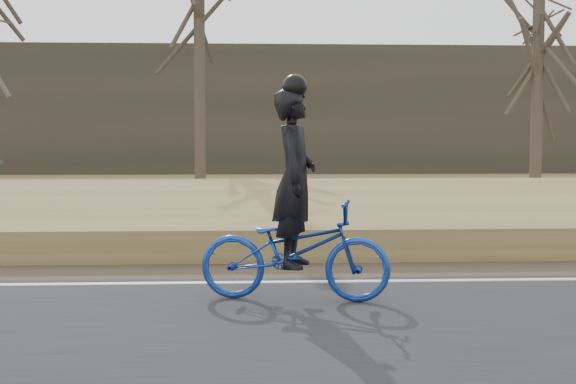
{
  "coord_description": "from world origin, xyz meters",
  "views": [
    {
      "loc": [
        5.22,
        -9.06,
        1.77
      ],
      "look_at": [
        5.74,
        0.5,
        1.1
      ],
      "focal_mm": 50.0,
      "sensor_mm": 36.0,
      "label": 1
    }
  ],
  "objects": [
    {
      "name": "treeline_backdrop",
      "position": [
        0.0,
        30.0,
        3.0
      ],
      "size": [
        120.0,
        4.0,
        6.0
      ],
      "primitive_type": "cube",
      "color": "#383328",
      "rests_on": "ground"
    },
    {
      "name": "cyclist",
      "position": [
        5.74,
        -0.81,
        0.8
      ],
      "size": [
        2.08,
        1.07,
        2.34
      ],
      "rotation": [
        0.0,
        0.0,
        1.37
      ],
      "color": "navy",
      "rests_on": "road"
    },
    {
      "name": "bare_tree_center",
      "position": [
        3.83,
        16.03,
        4.56
      ],
      "size": [
        0.36,
        0.36,
        9.11
      ],
      "primitive_type": "cylinder",
      "color": "#453C32",
      "rests_on": "ground"
    },
    {
      "name": "bare_tree_right",
      "position": [
        14.22,
        15.29,
        3.65
      ],
      "size": [
        0.36,
        0.36,
        7.29
      ],
      "primitive_type": "cylinder",
      "color": "#453C32",
      "rests_on": "ground"
    }
  ]
}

